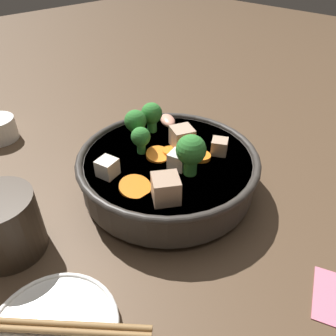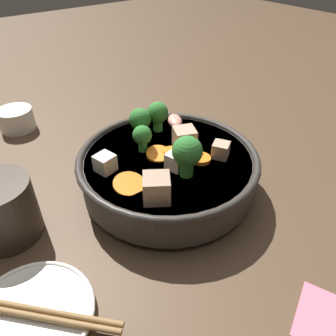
% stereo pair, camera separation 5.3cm
% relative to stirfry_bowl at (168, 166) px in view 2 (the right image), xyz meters
% --- Properties ---
extents(ground_plane, '(3.00, 3.00, 0.00)m').
position_rel_stirfry_bowl_xyz_m(ground_plane, '(-0.00, -0.00, -0.05)').
color(ground_plane, '#4C3826').
extents(stirfry_bowl, '(0.29, 0.29, 0.13)m').
position_rel_stirfry_bowl_xyz_m(stirfry_bowl, '(0.00, 0.00, 0.00)').
color(stirfry_bowl, '#38332D').
rests_on(stirfry_bowl, ground_plane).
extents(side_saucer, '(0.14, 0.14, 0.01)m').
position_rel_stirfry_bowl_xyz_m(side_saucer, '(-0.09, 0.26, -0.04)').
color(side_saucer, white).
rests_on(side_saucer, ground_plane).
extents(tea_cup, '(0.07, 0.07, 0.05)m').
position_rel_stirfry_bowl_xyz_m(tea_cup, '(0.36, 0.14, -0.02)').
color(tea_cup, white).
rests_on(tea_cup, ground_plane).
extents(dark_mug, '(0.12, 0.09, 0.09)m').
position_rel_stirfry_bowl_xyz_m(dark_mug, '(0.06, 0.24, -0.00)').
color(dark_mug, '#33281E').
rests_on(dark_mug, ground_plane).
extents(chopsticks_pair, '(0.17, 0.16, 0.01)m').
position_rel_stirfry_bowl_xyz_m(chopsticks_pair, '(-0.09, 0.26, -0.03)').
color(chopsticks_pair, olive).
rests_on(chopsticks_pair, side_saucer).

